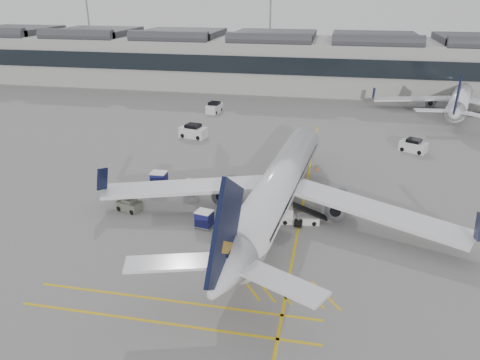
% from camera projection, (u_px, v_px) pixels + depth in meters
% --- Properties ---
extents(ground, '(220.00, 220.00, 0.00)m').
position_uv_depth(ground, '(190.00, 235.00, 44.38)').
color(ground, gray).
rests_on(ground, ground).
extents(terminal, '(200.00, 20.45, 12.40)m').
position_uv_depth(terminal, '(282.00, 61.00, 107.14)').
color(terminal, '#9E9E99').
rests_on(terminal, ground).
extents(light_masts, '(113.00, 0.60, 25.45)m').
position_uv_depth(light_masts, '(283.00, 18.00, 117.00)').
color(light_masts, slate).
rests_on(light_masts, ground).
extents(apron_markings, '(0.25, 60.00, 0.01)m').
position_uv_depth(apron_markings, '(304.00, 200.00, 51.57)').
color(apron_markings, gold).
rests_on(apron_markings, ground).
extents(airliner_main, '(36.70, 40.26, 10.71)m').
position_uv_depth(airliner_main, '(278.00, 187.00, 46.92)').
color(airliner_main, silver).
rests_on(airliner_main, ground).
extents(airliner_far, '(30.22, 33.47, 9.13)m').
position_uv_depth(airliner_far, '(461.00, 99.00, 86.28)').
color(airliner_far, silver).
rests_on(airliner_far, ground).
extents(belt_loader, '(4.81, 1.98, 1.93)m').
position_uv_depth(belt_loader, '(298.00, 217.00, 46.60)').
color(belt_loader, silver).
rests_on(belt_loader, ground).
extents(baggage_cart_a, '(1.92, 1.78, 1.63)m').
position_uv_depth(baggage_cart_a, '(280.00, 194.00, 50.86)').
color(baggage_cart_a, gray).
rests_on(baggage_cart_a, ground).
extents(baggage_cart_b, '(1.90, 1.67, 1.74)m').
position_uv_depth(baggage_cart_b, '(204.00, 219.00, 45.39)').
color(baggage_cart_b, gray).
rests_on(baggage_cart_b, ground).
extents(baggage_cart_c, '(1.71, 1.49, 1.59)m').
position_uv_depth(baggage_cart_c, '(191.00, 187.00, 52.83)').
color(baggage_cart_c, gray).
rests_on(baggage_cart_c, ground).
extents(baggage_cart_d, '(1.95, 1.62, 2.00)m').
position_uv_depth(baggage_cart_d, '(159.00, 180.00, 54.24)').
color(baggage_cart_d, gray).
rests_on(baggage_cart_d, ground).
extents(ramp_agent_a, '(0.85, 0.78, 1.94)m').
position_uv_depth(ramp_agent_a, '(265.00, 204.00, 48.39)').
color(ramp_agent_a, '#FD5C0D').
rests_on(ramp_agent_a, ground).
extents(ramp_agent_b, '(1.04, 1.02, 1.69)m').
position_uv_depth(ramp_agent_b, '(264.00, 197.00, 50.20)').
color(ramp_agent_b, '#F54A0C').
rests_on(ramp_agent_b, ground).
extents(pushback_tug, '(2.78, 2.15, 1.37)m').
position_uv_depth(pushback_tug, '(130.00, 205.00, 48.98)').
color(pushback_tug, '#595C4E').
rests_on(pushback_tug, ground).
extents(safety_cone_nose, '(0.39, 0.39, 0.54)m').
position_uv_depth(safety_cone_nose, '(317.00, 168.00, 59.85)').
color(safety_cone_nose, '#F24C0A').
rests_on(safety_cone_nose, ground).
extents(safety_cone_engine, '(0.35, 0.35, 0.49)m').
position_uv_depth(safety_cone_engine, '(350.00, 209.00, 48.88)').
color(safety_cone_engine, '#F24C0A').
rests_on(safety_cone_engine, ground).
extents(service_van_left, '(4.50, 2.98, 2.12)m').
position_uv_depth(service_van_left, '(193.00, 131.00, 72.74)').
color(service_van_left, silver).
rests_on(service_van_left, ground).
extents(service_van_mid, '(2.51, 4.11, 1.98)m').
position_uv_depth(service_van_mid, '(214.00, 108.00, 87.30)').
color(service_van_mid, silver).
rests_on(service_van_mid, ground).
extents(service_van_right, '(4.08, 3.26, 1.88)m').
position_uv_depth(service_van_right, '(413.00, 146.00, 66.48)').
color(service_van_right, silver).
rests_on(service_van_right, ground).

